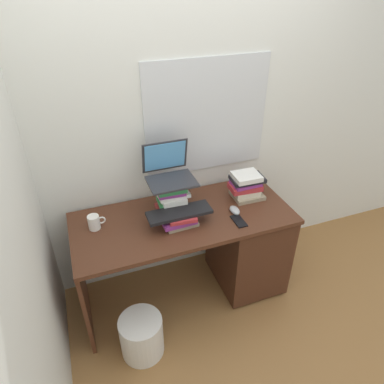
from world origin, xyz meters
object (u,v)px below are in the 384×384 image
at_px(mug, 94,222).
at_px(cell_phone, 239,221).
at_px(book_stack_tall, 172,198).
at_px(desk, 233,243).
at_px(computer_mouse, 235,210).
at_px(book_stack_keyboard_riser, 179,219).
at_px(wastebasket, 142,336).
at_px(keyboard, 179,213).
at_px(book_stack_side, 246,186).
at_px(laptop, 169,171).

bearing_deg(mug, cell_phone, -16.10).
bearing_deg(book_stack_tall, cell_phone, -32.82).
xyz_separation_m(desk, book_stack_tall, (-0.44, 0.09, 0.45)).
height_order(mug, cell_phone, mug).
height_order(computer_mouse, mug, mug).
relative_size(book_stack_keyboard_riser, wastebasket, 0.81).
relative_size(keyboard, computer_mouse, 4.04).
bearing_deg(mug, wastebasket, -72.17).
distance_m(computer_mouse, mug, 0.94).
height_order(book_stack_tall, book_stack_side, book_stack_tall).
distance_m(desk, book_stack_side, 0.46).
bearing_deg(book_stack_side, cell_phone, -125.59).
distance_m(desk, wastebasket, 0.92).
height_order(book_stack_side, cell_phone, book_stack_side).
relative_size(keyboard, mug, 3.71).
xyz_separation_m(book_stack_side, keyboard, (-0.56, -0.14, -0.00)).
distance_m(keyboard, wastebasket, 0.84).
distance_m(computer_mouse, cell_phone, 0.11).
relative_size(desk, book_stack_keyboard_riser, 6.24).
height_order(keyboard, cell_phone, keyboard).
height_order(book_stack_tall, computer_mouse, book_stack_tall).
distance_m(book_stack_tall, book_stack_keyboard_riser, 0.15).
xyz_separation_m(book_stack_keyboard_riser, wastebasket, (-0.38, -0.31, -0.63)).
xyz_separation_m(laptop, mug, (-0.52, -0.04, -0.25)).
bearing_deg(book_stack_tall, laptop, 90.42).
distance_m(book_stack_side, computer_mouse, 0.23).
bearing_deg(wastebasket, book_stack_keyboard_riser, 39.88).
relative_size(laptop, mug, 2.72).
xyz_separation_m(book_stack_tall, laptop, (-0.00, 0.06, 0.18)).
relative_size(book_stack_tall, computer_mouse, 2.36).
distance_m(keyboard, cell_phone, 0.40).
distance_m(book_stack_tall, keyboard, 0.14).
xyz_separation_m(book_stack_tall, cell_phone, (0.38, -0.25, -0.12)).
distance_m(book_stack_keyboard_riser, cell_phone, 0.40).
xyz_separation_m(book_stack_side, mug, (-1.08, 0.01, -0.05)).
distance_m(book_stack_keyboard_riser, wastebasket, 0.80).
height_order(keyboard, mug, keyboard).
relative_size(desk, cell_phone, 10.98).
bearing_deg(book_stack_keyboard_riser, book_stack_side, 14.10).
bearing_deg(desk, book_stack_tall, 167.90).
bearing_deg(wastebasket, laptop, 53.53).
bearing_deg(desk, wastebasket, -156.35).
height_order(book_stack_keyboard_riser, wastebasket, book_stack_keyboard_riser).
xyz_separation_m(desk, cell_phone, (-0.05, -0.15, 0.34)).
xyz_separation_m(book_stack_tall, computer_mouse, (0.40, -0.14, -0.10)).
bearing_deg(wastebasket, mug, 107.83).
height_order(laptop, wastebasket, laptop).
bearing_deg(mug, desk, -6.47).
xyz_separation_m(laptop, wastebasket, (-0.37, -0.51, -0.89)).
xyz_separation_m(computer_mouse, wastebasket, (-0.77, -0.31, -0.60)).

